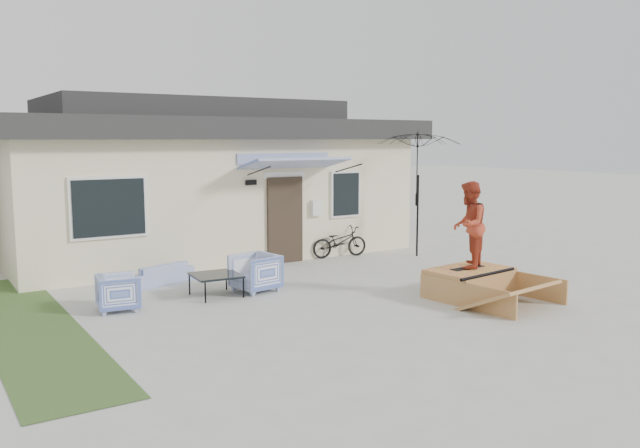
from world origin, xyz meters
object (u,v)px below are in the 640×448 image
patio_umbrella (418,189)px  skate_ramp (469,282)px  bicycle (340,238)px  coffee_table (216,285)px  armchair_left (118,291)px  loveseat (158,270)px  skateboard (468,267)px  skater (469,223)px  armchair_right (255,271)px

patio_umbrella → skate_ramp: patio_umbrella is taller
skate_ramp → bicycle: bearing=80.2°
skate_ramp → coffee_table: bearing=140.6°
armchair_left → skate_ramp: bearing=-105.5°
armchair_left → bicycle: bicycle is taller
coffee_table → bicycle: size_ratio=0.58×
skate_ramp → patio_umbrella: bearing=55.4°
loveseat → skateboard: size_ratio=1.84×
loveseat → coffee_table: (0.59, -1.64, -0.08)m
patio_umbrella → skater: 4.28m
patio_umbrella → skate_ramp: 4.56m
armchair_right → coffee_table: size_ratio=0.95×
loveseat → skateboard: loveseat is taller
patio_umbrella → bicycle: bearing=151.2°
armchair_right → skateboard: 4.16m
armchair_left → skater: (5.99, -2.54, 1.05)m
bicycle → patio_umbrella: size_ratio=0.66×
skate_ramp → skateboard: size_ratio=2.60×
armchair_right → coffee_table: 0.84m
loveseat → armchair_right: 2.20m
armchair_left → skateboard: armchair_left is taller
skate_ramp → skater: size_ratio=1.27×
armchair_right → skater: size_ratio=0.50×
bicycle → armchair_right: bearing=129.6°
patio_umbrella → skate_ramp: bearing=-117.8°
patio_umbrella → skateboard: size_ratio=2.81×
armchair_right → skateboard: armchair_right is taller
loveseat → bicycle: bearing=167.2°
coffee_table → patio_umbrella: bearing=10.9°
patio_umbrella → coffee_table: bearing=-169.1°
patio_umbrella → skater: (-2.02, -3.76, -0.34)m
skateboard → armchair_left: bearing=152.5°
coffee_table → skateboard: (4.11, -2.58, 0.34)m
armchair_left → armchair_right: 2.70m
bicycle → skater: skater is taller
loveseat → coffee_table: loveseat is taller
skater → loveseat: bearing=-77.3°
armchair_right → coffee_table: bearing=-102.8°
armchair_left → bicycle: 6.62m
armchair_right → skater: (3.29, -2.54, 1.00)m
patio_umbrella → skateboard: (-2.02, -3.76, -1.19)m
skater → skateboard: bearing=180.0°
armchair_right → bicycle: (3.54, 2.19, 0.07)m
skateboard → bicycle: bearing=82.4°
skater → armchair_right: bearing=-73.0°
loveseat → skater: (4.70, -4.22, 1.12)m
armchair_left → coffee_table: 1.89m
armchair_right → patio_umbrella: 5.61m
bicycle → armchair_left: bearing=117.2°
armchair_left → coffee_table: bearing=-80.9°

